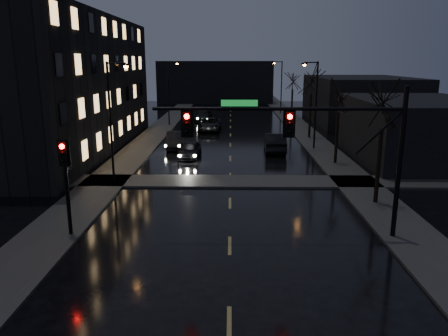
{
  "coord_description": "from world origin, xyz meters",
  "views": [
    {
      "loc": [
        0.02,
        -10.13,
        8.04
      ],
      "look_at": [
        -0.28,
        9.53,
        3.2
      ],
      "focal_mm": 35.0,
      "sensor_mm": 36.0,
      "label": 1
    }
  ],
  "objects_px": {
    "oncoming_car_a": "(190,150)",
    "lead_car": "(275,142)",
    "oncoming_car_c": "(210,124)",
    "oncoming_car_d": "(203,116)",
    "oncoming_car_b": "(175,140)"
  },
  "relations": [
    {
      "from": "oncoming_car_a",
      "to": "oncoming_car_c",
      "type": "height_order",
      "value": "oncoming_car_c"
    },
    {
      "from": "oncoming_car_d",
      "to": "oncoming_car_a",
      "type": "bearing_deg",
      "value": -84.61
    },
    {
      "from": "oncoming_car_c",
      "to": "oncoming_car_b",
      "type": "bearing_deg",
      "value": -102.84
    },
    {
      "from": "oncoming_car_a",
      "to": "lead_car",
      "type": "distance_m",
      "value": 7.98
    },
    {
      "from": "oncoming_car_c",
      "to": "lead_car",
      "type": "xyz_separation_m",
      "value": [
        6.47,
        -12.06,
        0.09
      ]
    },
    {
      "from": "oncoming_car_b",
      "to": "oncoming_car_c",
      "type": "height_order",
      "value": "oncoming_car_b"
    },
    {
      "from": "oncoming_car_b",
      "to": "lead_car",
      "type": "relative_size",
      "value": 0.9
    },
    {
      "from": "oncoming_car_b",
      "to": "oncoming_car_d",
      "type": "xyz_separation_m",
      "value": [
        1.43,
        19.07,
        -0.04
      ]
    },
    {
      "from": "lead_car",
      "to": "oncoming_car_d",
      "type": "bearing_deg",
      "value": -67.27
    },
    {
      "from": "oncoming_car_a",
      "to": "oncoming_car_d",
      "type": "height_order",
      "value": "oncoming_car_d"
    },
    {
      "from": "oncoming_car_c",
      "to": "oncoming_car_d",
      "type": "xyz_separation_m",
      "value": [
        -1.31,
        8.38,
        -0.03
      ]
    },
    {
      "from": "oncoming_car_a",
      "to": "oncoming_car_c",
      "type": "relative_size",
      "value": 0.75
    },
    {
      "from": "oncoming_car_c",
      "to": "oncoming_car_d",
      "type": "relative_size",
      "value": 1.09
    },
    {
      "from": "oncoming_car_a",
      "to": "lead_car",
      "type": "bearing_deg",
      "value": 24.63
    },
    {
      "from": "oncoming_car_a",
      "to": "oncoming_car_d",
      "type": "xyz_separation_m",
      "value": [
        -0.29,
        23.19,
        0.03
      ]
    }
  ]
}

